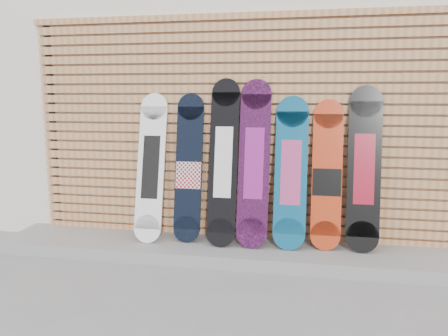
{
  "coord_description": "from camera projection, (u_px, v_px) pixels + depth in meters",
  "views": [
    {
      "loc": [
        0.47,
        -3.26,
        1.53
      ],
      "look_at": [
        -0.27,
        0.75,
        0.85
      ],
      "focal_mm": 35.0,
      "sensor_mm": 36.0,
      "label": 1
    }
  ],
  "objects": [
    {
      "name": "snowboard_4",
      "position": [
        291.0,
        172.0,
        4.05
      ],
      "size": [
        0.3,
        0.33,
        1.41
      ],
      "color": "#0C5179",
      "rests_on": "concrete_step"
    },
    {
      "name": "snowboard_6",
      "position": [
        364.0,
        169.0,
        3.95
      ],
      "size": [
        0.29,
        0.29,
        1.5
      ],
      "color": "black",
      "rests_on": "concrete_step"
    },
    {
      "name": "snowboard_0",
      "position": [
        151.0,
        167.0,
        4.27
      ],
      "size": [
        0.27,
        0.37,
        1.44
      ],
      "color": "white",
      "rests_on": "concrete_step"
    },
    {
      "name": "snowboard_1",
      "position": [
        189.0,
        169.0,
        4.24
      ],
      "size": [
        0.26,
        0.3,
        1.43
      ],
      "color": "black",
      "rests_on": "concrete_step"
    },
    {
      "name": "snowboard_3",
      "position": [
        254.0,
        163.0,
        4.09
      ],
      "size": [
        0.29,
        0.35,
        1.57
      ],
      "color": "black",
      "rests_on": "concrete_step"
    },
    {
      "name": "slat_wall",
      "position": [
        240.0,
        129.0,
        4.26
      ],
      "size": [
        4.26,
        0.08,
        2.29
      ],
      "color": "#BD7D4E",
      "rests_on": "ground"
    },
    {
      "name": "ground",
      "position": [
        240.0,
        289.0,
        3.49
      ],
      "size": [
        80.0,
        80.0,
        0.0
      ],
      "primitive_type": "plane",
      "color": "gray",
      "rests_on": "ground"
    },
    {
      "name": "building",
      "position": [
        308.0,
        77.0,
        6.5
      ],
      "size": [
        12.0,
        5.0,
        3.6
      ],
      "primitive_type": "cube",
      "color": "silver",
      "rests_on": "ground"
    },
    {
      "name": "snowboard_5",
      "position": [
        327.0,
        176.0,
        4.02
      ],
      "size": [
        0.27,
        0.28,
        1.38
      ],
      "color": "red",
      "rests_on": "concrete_step"
    },
    {
      "name": "concrete_step",
      "position": [
        235.0,
        251.0,
        4.17
      ],
      "size": [
        4.6,
        0.7,
        0.12
      ],
      "primitive_type": "cube",
      "color": "gray",
      "rests_on": "ground"
    },
    {
      "name": "snowboard_2",
      "position": [
        223.0,
        162.0,
        4.13
      ],
      "size": [
        0.27,
        0.37,
        1.57
      ],
      "color": "black",
      "rests_on": "concrete_step"
    }
  ]
}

